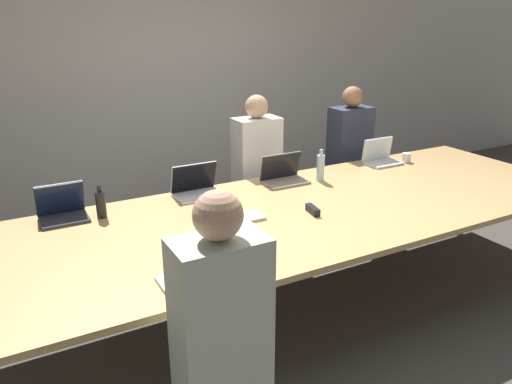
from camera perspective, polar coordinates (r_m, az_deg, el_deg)
ground_plane at (r=3.89m, az=4.75°, el=-12.56°), size 24.00×24.00×0.00m
curtain_wall at (r=5.48m, az=-8.96°, el=12.49°), size 12.00×0.06×2.80m
conference_table at (r=3.55m, az=5.08°, el=-2.62°), size 4.63×1.55×0.77m
laptop_far_left at (r=3.58m, az=-21.28°, el=-1.82°), size 0.31×0.24×0.24m
bottle_far_left at (r=3.51m, az=-17.32°, el=-1.29°), size 0.07×0.07×0.23m
laptop_near_left at (r=2.55m, az=-6.77°, el=-9.28°), size 0.35×0.25×0.25m
person_near_left at (r=2.29m, az=-3.95°, el=-17.40°), size 0.40×0.24×1.43m
cup_near_left at (r=2.66m, az=-1.48°, el=-8.58°), size 0.09×0.09×0.08m
laptop_far_midleft at (r=3.79m, az=-6.85°, el=0.65°), size 0.35×0.25×0.24m
laptop_far_right at (r=4.73m, az=14.02°, el=4.00°), size 0.32×0.22×0.23m
person_far_right at (r=5.07m, az=10.53°, el=3.57°), size 0.40×0.24×1.42m
cup_far_right at (r=4.83m, az=16.80°, el=3.78°), size 0.08×0.08×0.08m
laptop_far_center at (r=4.07m, az=3.10°, el=2.05°), size 0.36×0.23×0.23m
person_far_center at (r=4.49m, az=0.07°, el=1.79°), size 0.40×0.24×1.42m
bottle_far_center at (r=4.12m, az=7.39°, el=2.81°), size 0.06×0.06×0.27m
stapler at (r=3.46m, az=6.49°, el=-2.05°), size 0.07×0.15×0.05m
notebook at (r=3.37m, az=-0.69°, el=-2.84°), size 0.18×0.17×0.02m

